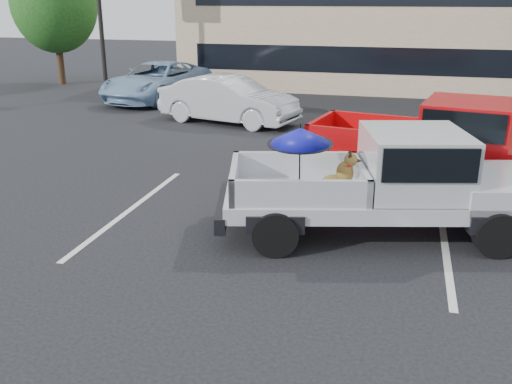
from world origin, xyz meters
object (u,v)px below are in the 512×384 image
Objects in this scene: silver_sedan at (229,100)px; red_pickup at (457,142)px; blue_suv at (157,81)px; tree_left at (54,3)px; silver_pickup at (399,178)px.

red_pickup is at bearing -114.28° from silver_sedan.
blue_suv is at bearing 151.30° from red_pickup.
silver_pickup is at bearing -42.77° from tree_left.
silver_pickup is (16.14, -14.93, -2.68)m from tree_left.
tree_left is 22.15m from silver_pickup.
blue_suv is (-9.78, 11.88, -0.29)m from silver_pickup.
silver_sedan is at bearing 110.20° from silver_pickup.
silver_sedan is (-5.67, 8.36, -0.27)m from silver_pickup.
silver_sedan is 5.42m from blue_suv.
tree_left reaches higher than silver_sedan.
red_pickup is 1.33× the size of silver_sedan.
red_pickup reaches higher than silver_sedan.
blue_suv is (-10.93, 9.00, -0.32)m from red_pickup.
silver_sedan is (10.47, -6.58, -2.95)m from tree_left.
red_pickup is (17.29, -12.05, -2.65)m from tree_left.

